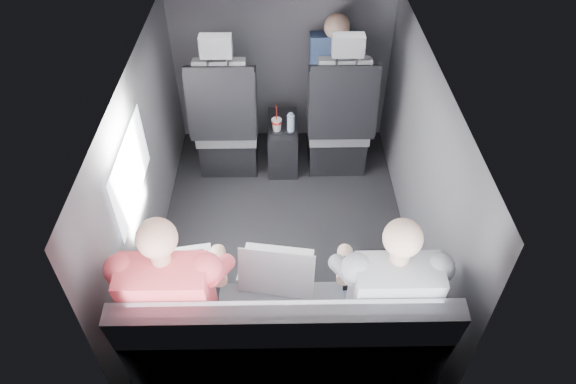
{
  "coord_description": "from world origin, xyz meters",
  "views": [
    {
      "loc": [
        -0.01,
        -2.58,
        2.8
      ],
      "look_at": [
        0.03,
        -0.05,
        0.49
      ],
      "focal_mm": 32.0,
      "sensor_mm": 36.0,
      "label": 1
    }
  ],
  "objects_px": {
    "front_seat_right": "(338,126)",
    "front_seat_left": "(227,127)",
    "water_bottle": "(291,123)",
    "passenger_front_right": "(334,71)",
    "soda_cup": "(277,125)",
    "laptop_silver": "(276,268)",
    "center_console": "(283,143)",
    "laptop_white": "(178,268)",
    "laptop_black": "(370,268)",
    "rear_bench": "(286,342)",
    "passenger_rear_left": "(178,292)",
    "passenger_rear_right": "(384,290)"
  },
  "relations": [
    {
      "from": "rear_bench",
      "to": "soda_cup",
      "type": "xyz_separation_m",
      "value": [
        -0.05,
        1.84,
        0.15
      ]
    },
    {
      "from": "laptop_silver",
      "to": "laptop_white",
      "type": "bearing_deg",
      "value": 178.58
    },
    {
      "from": "front_seat_left",
      "to": "laptop_white",
      "type": "xyz_separation_m",
      "value": [
        -0.13,
        -1.65,
        0.24
      ]
    },
    {
      "from": "water_bottle",
      "to": "passenger_front_right",
      "type": "height_order",
      "value": "passenger_front_right"
    },
    {
      "from": "soda_cup",
      "to": "laptop_silver",
      "type": "bearing_deg",
      "value": -89.97
    },
    {
      "from": "soda_cup",
      "to": "laptop_black",
      "type": "height_order",
      "value": "laptop_black"
    },
    {
      "from": "laptop_white",
      "to": "laptop_silver",
      "type": "relative_size",
      "value": 0.9
    },
    {
      "from": "passenger_front_right",
      "to": "soda_cup",
      "type": "bearing_deg",
      "value": -145.25
    },
    {
      "from": "center_console",
      "to": "rear_bench",
      "type": "bearing_deg",
      "value": -90.0
    },
    {
      "from": "center_console",
      "to": "laptop_white",
      "type": "height_order",
      "value": "laptop_white"
    },
    {
      "from": "rear_bench",
      "to": "passenger_rear_left",
      "type": "xyz_separation_m",
      "value": [
        -0.55,
        0.09,
        0.33
      ]
    },
    {
      "from": "laptop_black",
      "to": "passenger_rear_left",
      "type": "bearing_deg",
      "value": -171.54
    },
    {
      "from": "soda_cup",
      "to": "laptop_silver",
      "type": "distance_m",
      "value": 1.61
    },
    {
      "from": "front_seat_left",
      "to": "passenger_front_right",
      "type": "relative_size",
      "value": 1.6
    },
    {
      "from": "center_console",
      "to": "passenger_rear_left",
      "type": "height_order",
      "value": "passenger_rear_left"
    },
    {
      "from": "front_seat_left",
      "to": "soda_cup",
      "type": "distance_m",
      "value": 0.41
    },
    {
      "from": "front_seat_right",
      "to": "front_seat_left",
      "type": "bearing_deg",
      "value": 180.0
    },
    {
      "from": "laptop_black",
      "to": "rear_bench",
      "type": "bearing_deg",
      "value": -151.83
    },
    {
      "from": "passenger_rear_right",
      "to": "front_seat_right",
      "type": "bearing_deg",
      "value": 92.05
    },
    {
      "from": "soda_cup",
      "to": "laptop_black",
      "type": "bearing_deg",
      "value": -72.4
    },
    {
      "from": "center_console",
      "to": "rear_bench",
      "type": "distance_m",
      "value": 1.94
    },
    {
      "from": "laptop_white",
      "to": "passenger_rear_left",
      "type": "distance_m",
      "value": 0.16
    },
    {
      "from": "soda_cup",
      "to": "passenger_front_right",
      "type": "bearing_deg",
      "value": 34.75
    },
    {
      "from": "center_console",
      "to": "soda_cup",
      "type": "distance_m",
      "value": 0.28
    },
    {
      "from": "soda_cup",
      "to": "laptop_silver",
      "type": "relative_size",
      "value": 0.57
    },
    {
      "from": "center_console",
      "to": "laptop_white",
      "type": "relative_size",
      "value": 1.24
    },
    {
      "from": "front_seat_right",
      "to": "laptop_black",
      "type": "relative_size",
      "value": 3.93
    },
    {
      "from": "front_seat_right",
      "to": "soda_cup",
      "type": "distance_m",
      "value": 0.51
    },
    {
      "from": "passenger_rear_left",
      "to": "passenger_front_right",
      "type": "relative_size",
      "value": 1.58
    },
    {
      "from": "passenger_rear_left",
      "to": "front_seat_left",
      "type": "bearing_deg",
      "value": 86.71
    },
    {
      "from": "passenger_rear_right",
      "to": "passenger_front_right",
      "type": "height_order",
      "value": "passenger_rear_right"
    },
    {
      "from": "laptop_white",
      "to": "passenger_front_right",
      "type": "bearing_deg",
      "value": 62.44
    },
    {
      "from": "passenger_rear_right",
      "to": "front_seat_left",
      "type": "bearing_deg",
      "value": 118.1
    },
    {
      "from": "front_seat_right",
      "to": "laptop_silver",
      "type": "distance_m",
      "value": 1.75
    },
    {
      "from": "front_seat_right",
      "to": "soda_cup",
      "type": "bearing_deg",
      "value": -172.75
    },
    {
      "from": "center_console",
      "to": "passenger_rear_left",
      "type": "relative_size",
      "value": 0.38
    },
    {
      "from": "front_seat_right",
      "to": "water_bottle",
      "type": "height_order",
      "value": "front_seat_right"
    },
    {
      "from": "water_bottle",
      "to": "passenger_front_right",
      "type": "distance_m",
      "value": 0.55
    },
    {
      "from": "laptop_white",
      "to": "water_bottle",
      "type": "bearing_deg",
      "value": 67.84
    },
    {
      "from": "passenger_rear_left",
      "to": "passenger_rear_right",
      "type": "xyz_separation_m",
      "value": [
        1.07,
        0.0,
        -0.01
      ]
    },
    {
      "from": "laptop_white",
      "to": "passenger_rear_right",
      "type": "xyz_separation_m",
      "value": [
        1.09,
        -0.16,
        -0.0
      ]
    },
    {
      "from": "center_console",
      "to": "laptop_black",
      "type": "distance_m",
      "value": 1.81
    },
    {
      "from": "laptop_black",
      "to": "laptop_silver",
      "type": "bearing_deg",
      "value": -179.76
    },
    {
      "from": "laptop_white",
      "to": "passenger_rear_right",
      "type": "distance_m",
      "value": 1.1
    },
    {
      "from": "laptop_white",
      "to": "passenger_front_right",
      "type": "distance_m",
      "value": 2.15
    },
    {
      "from": "center_console",
      "to": "laptop_black",
      "type": "relative_size",
      "value": 1.49
    },
    {
      "from": "front_seat_left",
      "to": "passenger_front_right",
      "type": "bearing_deg",
      "value": 16.6
    },
    {
      "from": "laptop_silver",
      "to": "passenger_rear_left",
      "type": "distance_m",
      "value": 0.53
    },
    {
      "from": "center_console",
      "to": "water_bottle",
      "type": "xyz_separation_m",
      "value": [
        0.06,
        -0.11,
        0.28
      ]
    },
    {
      "from": "center_console",
      "to": "passenger_rear_left",
      "type": "bearing_deg",
      "value": -106.7
    }
  ]
}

